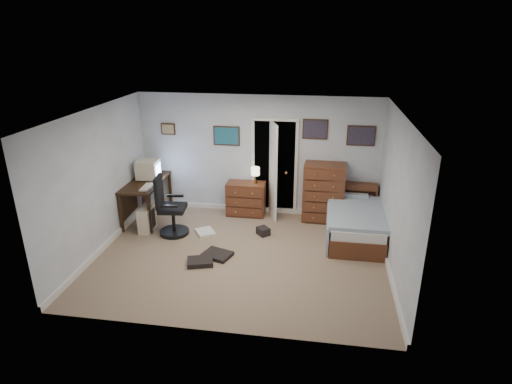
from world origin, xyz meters
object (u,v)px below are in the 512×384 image
low_dresser (246,199)px  bed (354,222)px  computer_desk (141,190)px  tall_dresser (324,193)px  office_chair (170,212)px

low_dresser → bed: size_ratio=0.42×
computer_desk → tall_dresser: (3.69, 0.49, -0.03)m
computer_desk → tall_dresser: size_ratio=1.21×
office_chair → bed: 3.52m
office_chair → low_dresser: bearing=35.0°
tall_dresser → bed: 0.93m
low_dresser → bed: 2.31m
computer_desk → office_chair: size_ratio=1.25×
low_dresser → bed: low_dresser is taller
computer_desk → low_dresser: size_ratio=1.82×
office_chair → tall_dresser: (2.89, 1.09, 0.15)m
computer_desk → tall_dresser: tall_dresser is taller
computer_desk → office_chair: 1.01m
low_dresser → tall_dresser: size_ratio=0.66×
office_chair → low_dresser: size_ratio=1.45×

